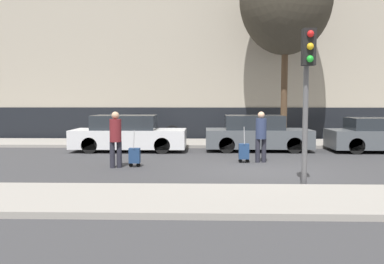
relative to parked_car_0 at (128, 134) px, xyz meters
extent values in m
plane|color=#38383A|center=(4.53, -4.46, -0.65)|extent=(80.00, 80.00, 0.00)
cube|color=gray|center=(4.53, -8.21, -0.59)|extent=(28.00, 2.50, 0.12)
cube|color=gray|center=(4.53, 2.54, -0.59)|extent=(28.00, 3.00, 0.12)
cube|color=#A89E8C|center=(4.53, 6.25, 4.71)|extent=(28.00, 3.02, 10.72)
cube|color=black|center=(4.53, 4.72, 0.15)|extent=(27.44, 0.06, 1.60)
cube|color=silver|center=(0.05, 0.00, -0.16)|extent=(4.35, 1.73, 0.70)
cube|color=#23282D|center=(-0.13, 0.00, 0.47)|extent=(2.39, 1.52, 0.55)
cylinder|color=black|center=(1.40, -0.78, -0.35)|extent=(0.60, 0.18, 0.60)
cylinder|color=black|center=(1.40, 0.78, -0.35)|extent=(0.60, 0.18, 0.60)
cylinder|color=black|center=(-1.30, -0.78, -0.35)|extent=(0.60, 0.18, 0.60)
cylinder|color=black|center=(-1.30, 0.78, -0.35)|extent=(0.60, 0.18, 0.60)
cube|color=#4C5156|center=(5.04, 0.24, -0.16)|extent=(4.05, 1.75, 0.70)
cube|color=#23282D|center=(4.88, 0.24, 0.46)|extent=(2.23, 1.54, 0.54)
cylinder|color=black|center=(6.30, -0.54, -0.35)|extent=(0.60, 0.18, 0.60)
cylinder|color=black|center=(6.30, 1.03, -0.35)|extent=(0.60, 0.18, 0.60)
cylinder|color=black|center=(3.79, -0.54, -0.35)|extent=(0.60, 0.18, 0.60)
cylinder|color=black|center=(3.79, 1.03, -0.35)|extent=(0.60, 0.18, 0.60)
cube|color=#4C5156|center=(9.72, 0.04, -0.16)|extent=(3.93, 1.74, 0.70)
cube|color=#23282D|center=(9.56, 0.04, 0.42)|extent=(2.16, 1.53, 0.46)
cylinder|color=black|center=(8.50, -0.74, -0.35)|extent=(0.60, 0.18, 0.60)
cylinder|color=black|center=(8.50, 0.82, -0.35)|extent=(0.60, 0.18, 0.60)
cylinder|color=#23232D|center=(0.45, -4.02, -0.27)|extent=(0.15, 0.15, 0.77)
cylinder|color=#23232D|center=(0.26, -4.09, -0.27)|extent=(0.15, 0.15, 0.77)
cylinder|color=maroon|center=(0.36, -4.06, 0.45)|extent=(0.34, 0.34, 0.67)
sphere|color=tan|center=(0.36, -4.06, 0.89)|extent=(0.22, 0.22, 0.22)
cube|color=navy|center=(0.88, -3.89, -0.31)|extent=(0.32, 0.24, 0.44)
cylinder|color=black|center=(0.77, -3.89, -0.59)|extent=(0.12, 0.03, 0.12)
cylinder|color=black|center=(0.99, -3.89, -0.59)|extent=(0.12, 0.03, 0.12)
cylinder|color=gray|center=(0.88, -3.96, 0.18)|extent=(0.02, 0.19, 0.53)
cylinder|color=#23232D|center=(4.65, -2.87, -0.28)|extent=(0.15, 0.15, 0.75)
cylinder|color=#23232D|center=(4.84, -2.84, -0.28)|extent=(0.15, 0.15, 0.75)
cylinder|color=#283351|center=(4.75, -2.85, 0.43)|extent=(0.34, 0.34, 0.65)
sphere|color=tan|center=(4.75, -2.85, 0.86)|extent=(0.21, 0.21, 0.21)
cube|color=navy|center=(4.20, -2.94, -0.29)|extent=(0.32, 0.24, 0.48)
cylinder|color=black|center=(4.09, -2.94, -0.59)|extent=(0.12, 0.03, 0.12)
cylinder|color=black|center=(4.31, -2.94, -0.59)|extent=(0.12, 0.03, 0.12)
cylinder|color=gray|center=(4.20, -3.01, 0.22)|extent=(0.02, 0.19, 0.53)
cylinder|color=#515154|center=(5.22, -6.71, 1.12)|extent=(0.12, 0.12, 3.54)
cube|color=black|center=(5.22, -6.89, 2.49)|extent=(0.28, 0.24, 0.80)
sphere|color=red|center=(5.22, -7.04, 2.75)|extent=(0.15, 0.15, 0.15)
sphere|color=gold|center=(5.22, -7.04, 2.49)|extent=(0.15, 0.15, 0.15)
sphere|color=green|center=(5.22, -7.04, 2.22)|extent=(0.15, 0.15, 0.15)
torus|color=black|center=(1.51, 2.73, -0.17)|extent=(0.72, 0.06, 0.72)
torus|color=black|center=(0.46, 2.73, -0.17)|extent=(0.72, 0.06, 0.72)
cylinder|color=black|center=(0.98, 2.73, 0.03)|extent=(1.00, 0.05, 0.05)
cylinder|color=black|center=(0.80, 2.73, 0.23)|extent=(0.04, 0.04, 0.40)
cylinder|color=#4C3826|center=(6.43, 2.41, 1.67)|extent=(0.28, 0.28, 4.41)
camera|label=1|loc=(2.94, -16.40, 1.35)|focal=40.00mm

